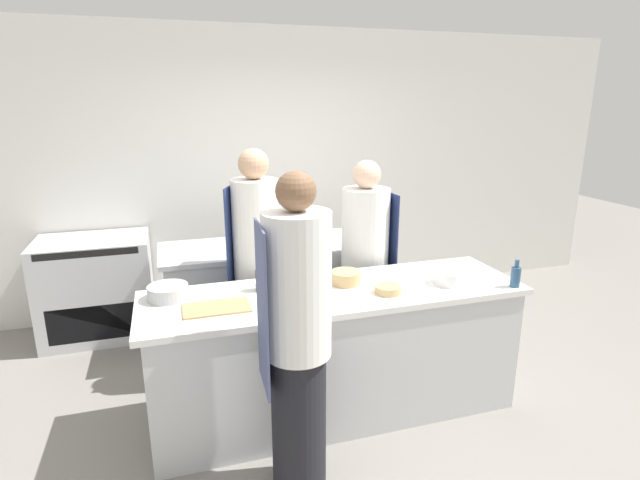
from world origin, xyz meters
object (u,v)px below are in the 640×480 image
(chef_at_pass_far, at_px, (257,267))
(bowl_mixing_large, at_px, (388,289))
(chef_at_stove, at_px, (365,264))
(cup, at_px, (270,278))
(bottle_olive_oil, at_px, (262,279))
(bottle_vinegar, at_px, (287,293))
(bowl_wooden_salad, at_px, (168,292))
(bottle_wine, at_px, (516,276))
(bowl_prep_small, at_px, (346,277))
(bottle_cooking_oil, at_px, (322,295))
(chef_at_prep_near, at_px, (297,340))
(oven_range, at_px, (97,288))
(bowl_ceramic_blue, at_px, (448,278))

(chef_at_pass_far, height_order, bowl_mixing_large, chef_at_pass_far)
(chef_at_stove, height_order, cup, chef_at_stove)
(bottle_olive_oil, height_order, bottle_vinegar, bottle_vinegar)
(bottle_vinegar, distance_m, bowl_mixing_large, 0.68)
(bowl_wooden_salad, bearing_deg, bowl_mixing_large, -13.16)
(bottle_wine, xyz_separation_m, bowl_prep_small, (-1.07, 0.39, -0.03))
(bowl_mixing_large, xyz_separation_m, bowl_prep_small, (-0.20, 0.24, 0.02))
(chef_at_stove, height_order, bottle_cooking_oil, chef_at_stove)
(chef_at_prep_near, xyz_separation_m, bottle_cooking_oil, (0.24, 0.34, 0.09))
(oven_range, xyz_separation_m, chef_at_prep_near, (1.27, -2.36, 0.44))
(bowl_wooden_salad, bearing_deg, chef_at_stove, 16.50)
(oven_range, bearing_deg, bowl_mixing_large, -43.40)
(bottle_vinegar, height_order, bowl_wooden_salad, bottle_vinegar)
(oven_range, distance_m, bottle_wine, 3.56)
(chef_at_prep_near, bearing_deg, chef_at_pass_far, 2.15)
(bottle_olive_oil, height_order, bowl_prep_small, bottle_olive_oil)
(bowl_mixing_large, distance_m, cup, 0.80)
(bowl_mixing_large, distance_m, bowl_prep_small, 0.32)
(oven_range, height_order, bowl_ceramic_blue, bowl_ceramic_blue)
(bottle_cooking_oil, bearing_deg, cup, 113.05)
(chef_at_stove, relative_size, bowl_ceramic_blue, 8.71)
(bottle_cooking_oil, bearing_deg, oven_range, 126.84)
(chef_at_pass_far, distance_m, bowl_mixing_large, 1.06)
(bowl_ceramic_blue, relative_size, cup, 2.03)
(chef_at_prep_near, relative_size, bowl_prep_small, 8.67)
(bowl_prep_small, bearing_deg, bottle_olive_oil, 175.14)
(cup, bearing_deg, bottle_cooking_oil, -66.95)
(chef_at_pass_far, height_order, bottle_wine, chef_at_pass_far)
(chef_at_prep_near, bearing_deg, oven_range, 30.94)
(oven_range, relative_size, bottle_wine, 5.05)
(bowl_mixing_large, bearing_deg, bottle_olive_oil, 159.35)
(oven_range, height_order, bottle_cooking_oil, bottle_cooking_oil)
(bottle_vinegar, xyz_separation_m, cup, (-0.03, 0.37, -0.04))
(bowl_mixing_large, bearing_deg, bowl_prep_small, 130.18)
(bottle_olive_oil, bearing_deg, chef_at_prep_near, -87.17)
(chef_at_stove, height_order, bottle_wine, chef_at_stove)
(bowl_prep_small, bearing_deg, bottle_wine, -20.19)
(chef_at_stove, height_order, bowl_prep_small, chef_at_stove)
(bottle_vinegar, xyz_separation_m, bottle_cooking_oil, (0.18, -0.12, 0.01))
(chef_at_prep_near, height_order, bottle_vinegar, chef_at_prep_near)
(chef_at_pass_far, bearing_deg, bottle_vinegar, -153.67)
(bowl_prep_small, height_order, bowl_ceramic_blue, same)
(bottle_olive_oil, height_order, bowl_wooden_salad, bottle_olive_oil)
(bottle_olive_oil, relative_size, bottle_vinegar, 0.92)
(chef_at_stove, height_order, bowl_wooden_salad, chef_at_stove)
(bottle_olive_oil, bearing_deg, chef_at_pass_far, 84.31)
(bottle_vinegar, bearing_deg, bottle_olive_oil, 108.26)
(chef_at_prep_near, bearing_deg, bowl_wooden_salad, 41.56)
(bottle_vinegar, height_order, bottle_wine, bottle_vinegar)
(chef_at_stove, bearing_deg, bottle_cooking_oil, -37.32)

